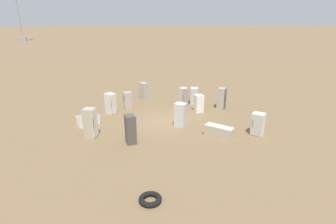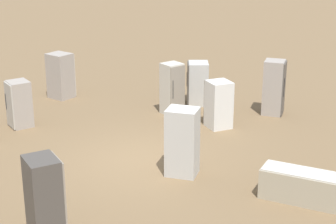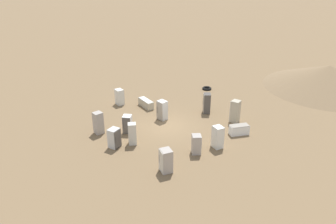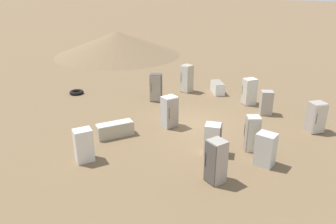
% 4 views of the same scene
% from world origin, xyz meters
% --- Properties ---
extents(ground_plane, '(1000.00, 1000.00, 0.00)m').
position_xyz_m(ground_plane, '(0.00, 0.00, 0.00)').
color(ground_plane, brown).
extents(dirt_mound, '(13.05, 13.05, 2.44)m').
position_xyz_m(dirt_mound, '(9.18, -16.70, 1.22)').
color(dirt_mound, '#7F6647').
rests_on(dirt_mound, ground_plane).
extents(discarded_fridge_0, '(0.91, 0.91, 1.77)m').
position_xyz_m(discarded_fridge_0, '(-1.26, 5.38, 0.88)').
color(discarded_fridge_0, '#A89E93').
rests_on(discarded_fridge_0, ground_plane).
extents(discarded_fridge_1, '(0.73, 0.63, 1.78)m').
position_xyz_m(discarded_fridge_1, '(2.68, -3.40, 0.89)').
color(discarded_fridge_1, '#4C4742').
rests_on(discarded_fridge_1, ground_plane).
extents(discarded_fridge_2, '(0.96, 0.94, 1.59)m').
position_xyz_m(discarded_fridge_2, '(-6.31, 0.00, 0.79)').
color(discarded_fridge_2, '#A89E93').
rests_on(discarded_fridge_2, ground_plane).
extents(discarded_fridge_3, '(0.78, 0.72, 1.43)m').
position_xyz_m(discarded_fridge_3, '(-1.11, 3.14, 0.72)').
color(discarded_fridge_3, white).
rests_on(discarded_fridge_3, ground_plane).
extents(discarded_fridge_4, '(0.98, 0.98, 1.69)m').
position_xyz_m(discarded_fridge_4, '(1.24, 0.49, 0.85)').
color(discarded_fridge_4, silver).
rests_on(discarded_fridge_4, ground_plane).
extents(discarded_fridge_5, '(1.02, 1.61, 0.78)m').
position_xyz_m(discarded_fridge_5, '(-1.28, -5.58, 0.39)').
color(discarded_fridge_5, white).
rests_on(discarded_fridge_5, ground_plane).
extents(discarded_fridge_6, '(1.86, 1.55, 0.73)m').
position_xyz_m(discarded_fridge_6, '(3.78, 2.08, 0.36)').
color(discarded_fridge_6, '#B2A88E').
rests_on(discarded_fridge_6, ground_plane).
extents(discarded_fridge_7, '(0.98, 0.96, 1.48)m').
position_xyz_m(discarded_fridge_7, '(4.40, 4.58, 0.74)').
color(discarded_fridge_7, silver).
rests_on(discarded_fridge_7, ground_plane).
extents(discarded_fridge_8, '(0.93, 0.94, 1.91)m').
position_xyz_m(discarded_fridge_8, '(0.89, -5.58, 0.96)').
color(discarded_fridge_8, '#B2A88E').
rests_on(discarded_fridge_8, ground_plane).
extents(discarded_fridge_9, '(0.68, 0.66, 1.67)m').
position_xyz_m(discarded_fridge_9, '(-2.87, 2.54, 0.83)').
color(discarded_fridge_9, beige).
rests_on(discarded_fridge_9, ground_plane).
extents(discarded_fridge_10, '(0.99, 0.97, 1.45)m').
position_xyz_m(discarded_fridge_10, '(-3.33, 3.80, 0.73)').
color(discarded_fridge_10, silver).
rests_on(discarded_fridge_10, ground_plane).
extents(discarded_fridge_11, '(0.96, 0.89, 1.67)m').
position_xyz_m(discarded_fridge_11, '(-3.25, -3.65, 0.83)').
color(discarded_fridge_11, silver).
rests_on(discarded_fridge_11, ground_plane).
extents(discarded_fridge_12, '(0.70, 0.69, 1.42)m').
position_xyz_m(discarded_fridge_12, '(-4.09, -2.07, 0.71)').
color(discarded_fridge_12, '#A89E93').
rests_on(discarded_fridge_12, ground_plane).
extents(scrap_tire, '(0.96, 0.96, 0.23)m').
position_xyz_m(scrap_tire, '(8.40, -3.96, 0.11)').
color(scrap_tire, black).
rests_on(scrap_tire, ground_plane).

